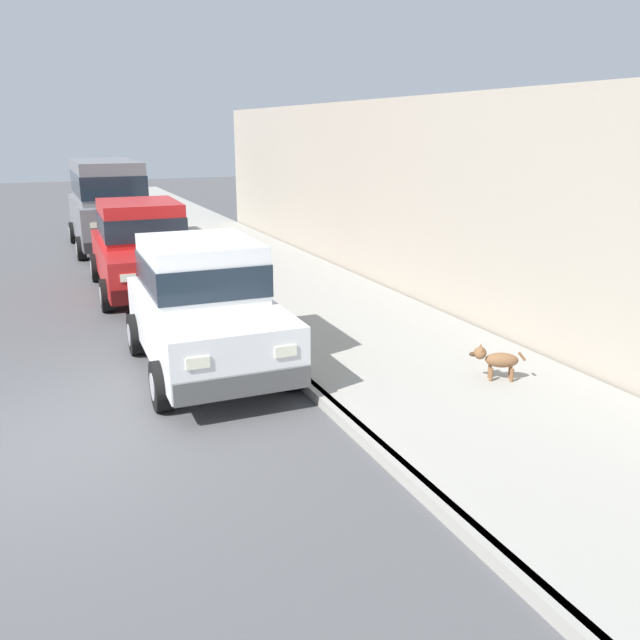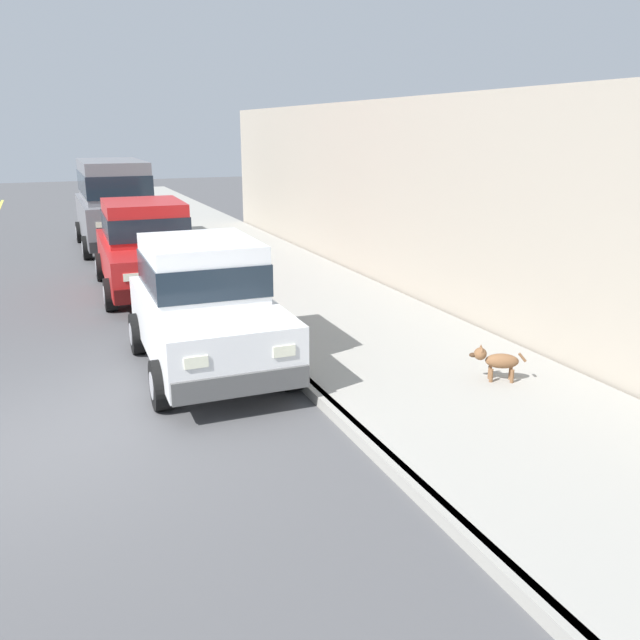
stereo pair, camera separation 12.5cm
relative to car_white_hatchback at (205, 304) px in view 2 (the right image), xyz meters
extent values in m
plane|color=#4C4C4F|center=(-2.18, -1.88, -0.98)|extent=(80.00, 80.00, 0.00)
cube|color=gray|center=(1.02, -1.88, -0.91)|extent=(0.16, 64.00, 0.14)
cube|color=#99968E|center=(2.82, -1.88, -0.91)|extent=(3.60, 64.00, 0.14)
cube|color=white|center=(0.00, -0.10, -0.28)|extent=(1.78, 3.73, 0.76)
cube|color=white|center=(0.00, 0.15, 0.50)|extent=(1.55, 1.93, 0.80)
cube|color=#19232D|center=(0.00, 0.15, 0.44)|extent=(1.58, 1.97, 0.44)
cube|color=#505050|center=(-0.03, -1.90, -0.52)|extent=(1.69, 0.23, 0.28)
cube|color=#505050|center=(0.03, 1.70, -0.52)|extent=(1.69, 0.23, 0.28)
cylinder|color=black|center=(0.84, -1.26, -0.66)|extent=(0.23, 0.64, 0.64)
cylinder|color=#9E9EA3|center=(0.84, -1.26, -0.66)|extent=(0.25, 0.36, 0.35)
cylinder|color=black|center=(-0.88, -1.23, -0.66)|extent=(0.23, 0.64, 0.64)
cylinder|color=#9E9EA3|center=(-0.88, -1.23, -0.66)|extent=(0.25, 0.36, 0.35)
cylinder|color=black|center=(0.88, 1.03, -0.66)|extent=(0.23, 0.64, 0.64)
cylinder|color=#9E9EA3|center=(0.88, 1.03, -0.66)|extent=(0.25, 0.36, 0.35)
cylinder|color=black|center=(-0.84, 1.06, -0.66)|extent=(0.23, 0.64, 0.64)
cylinder|color=#9E9EA3|center=(-0.84, 1.06, -0.66)|extent=(0.25, 0.36, 0.35)
cube|color=#EAEACC|center=(0.50, -1.94, -0.16)|extent=(0.28, 0.08, 0.14)
cube|color=#EAEACC|center=(-0.57, -1.92, -0.16)|extent=(0.28, 0.08, 0.14)
cube|color=red|center=(-0.05, 5.19, -0.28)|extent=(1.92, 4.55, 0.76)
cube|color=red|center=(-0.05, 5.29, 0.52)|extent=(1.64, 2.14, 0.84)
cube|color=#19232D|center=(-0.05, 5.29, 0.46)|extent=(1.68, 2.18, 0.46)
cube|color=#400A0A|center=(-0.11, 2.99, -0.52)|extent=(1.77, 0.25, 0.28)
cube|color=#400A0A|center=(0.01, 7.38, -0.52)|extent=(1.77, 0.25, 0.28)
cylinder|color=black|center=(0.81, 3.77, -0.66)|extent=(0.24, 0.65, 0.64)
cylinder|color=#9E9EA3|center=(0.81, 3.77, -0.66)|extent=(0.25, 0.36, 0.35)
cylinder|color=black|center=(-0.98, 3.81, -0.66)|extent=(0.24, 0.65, 0.64)
cylinder|color=#9E9EA3|center=(-0.98, 3.81, -0.66)|extent=(0.25, 0.36, 0.35)
cylinder|color=black|center=(0.89, 6.56, -0.66)|extent=(0.24, 0.65, 0.64)
cylinder|color=#9E9EA3|center=(0.89, 6.56, -0.66)|extent=(0.25, 0.36, 0.35)
cylinder|color=black|center=(-0.91, 6.60, -0.66)|extent=(0.24, 0.65, 0.64)
cylinder|color=#9E9EA3|center=(-0.91, 6.60, -0.66)|extent=(0.25, 0.36, 0.35)
cube|color=#EAEACC|center=(0.45, 2.94, -0.16)|extent=(0.28, 0.09, 0.14)
cube|color=#EAEACC|center=(-0.67, 2.97, -0.16)|extent=(0.28, 0.09, 0.14)
cube|color=slate|center=(-0.08, 10.88, -0.11)|extent=(1.91, 4.80, 1.10)
cube|color=slate|center=(-0.08, 10.88, 0.99)|extent=(1.68, 3.80, 1.10)
cube|color=#19232D|center=(-0.08, 10.88, 0.91)|extent=(1.72, 3.84, 0.61)
cube|color=#252527|center=(-0.08, 8.53, -0.52)|extent=(1.86, 0.20, 0.28)
cube|color=#252527|center=(-0.07, 13.23, -0.52)|extent=(1.86, 0.20, 0.28)
cylinder|color=black|center=(0.87, 9.40, -0.66)|extent=(0.22, 0.64, 0.64)
cylinder|color=#9E9EA3|center=(0.87, 9.40, -0.66)|extent=(0.24, 0.35, 0.35)
cylinder|color=black|center=(-1.03, 9.40, -0.66)|extent=(0.22, 0.64, 0.64)
cylinder|color=#9E9EA3|center=(-1.03, 9.40, -0.66)|extent=(0.24, 0.35, 0.35)
cylinder|color=black|center=(0.88, 12.37, -0.66)|extent=(0.22, 0.64, 0.64)
cylinder|color=#9E9EA3|center=(0.88, 12.37, -0.66)|extent=(0.24, 0.35, 0.35)
cylinder|color=black|center=(-1.02, 12.37, -0.66)|extent=(0.22, 0.64, 0.64)
cylinder|color=#9E9EA3|center=(-1.02, 12.37, -0.66)|extent=(0.24, 0.35, 0.35)
cube|color=#EAEACC|center=(0.51, 8.50, 0.06)|extent=(0.28, 0.08, 0.14)
cube|color=#EAEACC|center=(-0.67, 8.51, 0.06)|extent=(0.28, 0.08, 0.14)
ellipsoid|color=brown|center=(3.42, -2.39, -0.56)|extent=(0.48, 0.39, 0.20)
cylinder|color=brown|center=(3.27, -2.37, -0.75)|extent=(0.05, 0.05, 0.18)
cylinder|color=brown|center=(3.33, -2.27, -0.75)|extent=(0.05, 0.05, 0.18)
cylinder|color=brown|center=(3.51, -2.51, -0.75)|extent=(0.05, 0.05, 0.18)
cylinder|color=brown|center=(3.57, -2.40, -0.75)|extent=(0.05, 0.05, 0.18)
sphere|color=brown|center=(3.17, -2.25, -0.47)|extent=(0.17, 0.17, 0.17)
ellipsoid|color=#432C1C|center=(3.09, -2.20, -0.49)|extent=(0.13, 0.11, 0.06)
cone|color=brown|center=(3.15, -2.30, -0.38)|extent=(0.06, 0.06, 0.07)
cone|color=brown|center=(3.20, -2.21, -0.38)|extent=(0.06, 0.06, 0.07)
cylinder|color=brown|center=(3.65, -2.51, -0.50)|extent=(0.12, 0.09, 0.13)
cube|color=#9E9384|center=(4.92, 4.05, 1.01)|extent=(0.50, 20.00, 3.98)
camera|label=1|loc=(-2.11, -8.98, 2.43)|focal=36.84mm
camera|label=2|loc=(-2.00, -9.03, 2.43)|focal=36.84mm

